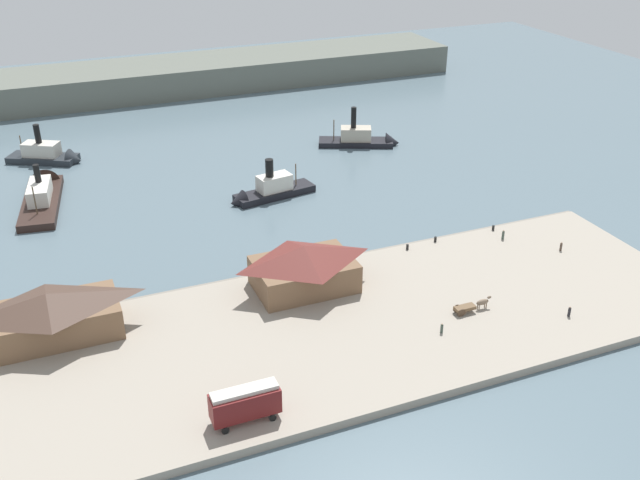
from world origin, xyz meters
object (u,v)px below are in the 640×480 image
Objects in this scene: ferry_shed_east_terminal at (50,315)px; ferry_shed_customs_shed at (304,266)px; pedestrian_standing_center at (561,247)px; pedestrian_by_tram at (503,235)px; pedestrian_walking_east at (442,328)px; mooring_post_west at (407,247)px; ferry_moored_east at (267,191)px; street_tram at (245,402)px; ferry_outer_harbor at (50,155)px; mooring_post_center_east at (493,228)px; mooring_post_center_west at (435,239)px; horse_cart at (471,306)px; ferry_approaching_east at (365,139)px; ferry_near_quay at (43,192)px; pedestrian_near_cart at (569,312)px.

ferry_shed_customs_shed is (36.36, -1.07, 0.20)m from ferry_shed_east_terminal.
pedestrian_standing_center is 0.91× the size of pedestrian_by_tram.
ferry_shed_east_terminal is 11.90× the size of pedestrian_walking_east.
ferry_moored_east is at bearing 114.32° from mooring_post_west.
pedestrian_walking_east is (30.14, 6.68, -1.92)m from street_tram.
ferry_shed_east_terminal is at bearing 178.32° from ferry_shed_customs_shed.
mooring_post_center_east is at bearing -44.30° from ferry_outer_harbor.
ferry_outer_harbor is at bearing 115.98° from pedestrian_walking_east.
pedestrian_walking_east is 0.09× the size of ferry_outer_harbor.
mooring_post_center_west is (-11.22, 3.62, -0.35)m from pedestrian_by_tram.
street_tram is 38.19m from horse_cart.
ferry_approaching_east is (31.14, 20.33, -0.15)m from ferry_moored_east.
pedestrian_by_tram is at bearing -17.87° from mooring_post_center_west.
ferry_shed_customs_shed is at bearing 142.03° from horse_cart.
mooring_post_west is at bearing 38.65° from street_tram.
ferry_moored_east is (-37.66, 41.60, -0.33)m from pedestrian_standing_center.
ferry_shed_east_terminal is 55.33m from ferry_moored_east.
street_tram is at bearing -123.66° from ferry_approaching_east.
street_tram is 0.42× the size of ferry_approaching_east.
mooring_post_center_west is 0.05× the size of ferry_outer_harbor.
street_tram is at bearing -81.57° from ferry_outer_harbor.
mooring_post_west is (56.80, 3.75, -2.97)m from ferry_shed_east_terminal.
street_tram reaches higher than pedestrian_standing_center.
ferry_outer_harbor is at bearing 120.12° from horse_cart.
pedestrian_by_tram is at bearing 44.45° from horse_cart.
ferry_shed_east_terminal is 58.58m from horse_cart.
ferry_shed_customs_shed reaches higher than ferry_moored_east.
ferry_outer_harbor is (-69.59, 67.92, -0.08)m from mooring_post_center_east.
ferry_outer_harbor reaches higher than mooring_post_center_west.
pedestrian_walking_east is 0.06× the size of ferry_near_quay.
mooring_post_west is 0.05× the size of ferry_outer_harbor.
pedestrian_near_cart is 0.94× the size of pedestrian_by_tram.
mooring_post_west is at bearing -173.58° from mooring_post_center_west.
ferry_near_quay is at bearing 102.53° from street_tram.
pedestrian_near_cart is 1.83× the size of mooring_post_center_east.
mooring_post_center_east is at bearing 3.33° from ferry_shed_east_terminal.
pedestrian_by_tram is at bearing -89.95° from ferry_approaching_east.
pedestrian_by_tram is (-6.47, 7.19, 0.07)m from pedestrian_standing_center.
mooring_post_west is (-17.45, -0.57, 0.00)m from mooring_post_center_east.
ferry_shed_east_terminal is at bearing -93.69° from ferry_outer_harbor.
ferry_moored_east reaches higher than ferry_shed_east_terminal.
ferry_shed_customs_shed reaches higher than ferry_near_quay.
pedestrian_standing_center reaches higher than mooring_post_west.
ferry_near_quay is (-71.93, 51.32, -0.71)m from pedestrian_by_tram.
pedestrian_standing_center is at bearing -60.74° from mooring_post_center_east.
pedestrian_standing_center is 25.56m from mooring_post_west.
mooring_post_center_east is at bearing 82.48° from pedestrian_by_tram.
pedestrian_by_tram is 1.94× the size of mooring_post_west.
ferry_shed_customs_shed is 1.87× the size of street_tram.
mooring_post_center_west is at bearing 6.42° from mooring_post_west.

